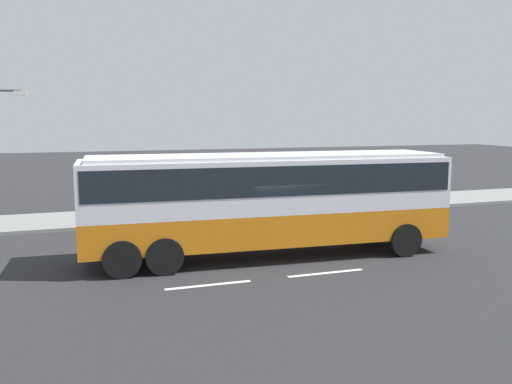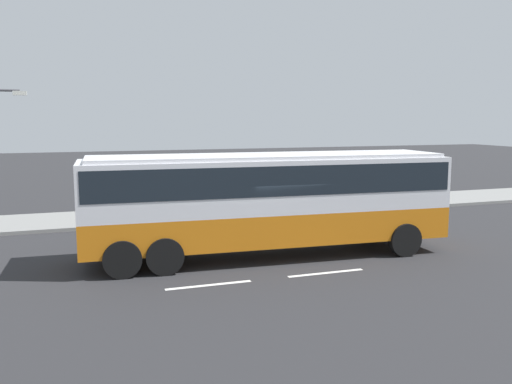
# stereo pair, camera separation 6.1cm
# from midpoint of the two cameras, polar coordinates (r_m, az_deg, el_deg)

# --- Properties ---
(ground_plane) EXTENTS (120.00, 120.00, 0.00)m
(ground_plane) POSITION_cam_midpoint_polar(r_m,az_deg,el_deg) (17.91, 2.54, -6.79)
(ground_plane) COLOR #28282B
(sidewalk_curb) EXTENTS (80.00, 4.00, 0.15)m
(sidewalk_curb) POSITION_cam_midpoint_polar(r_m,az_deg,el_deg) (25.68, -4.39, -2.15)
(sidewalk_curb) COLOR gray
(sidewalk_curb) RESTS_ON ground_plane
(lane_centreline) EXTENTS (34.16, 0.16, 0.01)m
(lane_centreline) POSITION_cam_midpoint_polar(r_m,az_deg,el_deg) (15.69, 3.66, -8.91)
(lane_centreline) COLOR white
(lane_centreline) RESTS_ON ground_plane
(coach_bus) EXTENTS (11.97, 3.38, 3.36)m
(coach_bus) POSITION_cam_midpoint_polar(r_m,az_deg,el_deg) (17.51, 1.20, -0.15)
(coach_bus) COLOR orange
(coach_bus) RESTS_ON ground_plane
(pedestrian_near_curb) EXTENTS (0.32, 0.32, 1.63)m
(pedestrian_near_curb) POSITION_cam_midpoint_polar(r_m,az_deg,el_deg) (24.25, -14.95, -0.57)
(pedestrian_near_curb) COLOR black
(pedestrian_near_curb) RESTS_ON sidewalk_curb
(pedestrian_at_crossing) EXTENTS (0.32, 0.32, 1.51)m
(pedestrian_at_crossing) POSITION_cam_midpoint_polar(r_m,az_deg,el_deg) (27.19, 3.20, 0.42)
(pedestrian_at_crossing) COLOR black
(pedestrian_at_crossing) RESTS_ON sidewalk_curb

